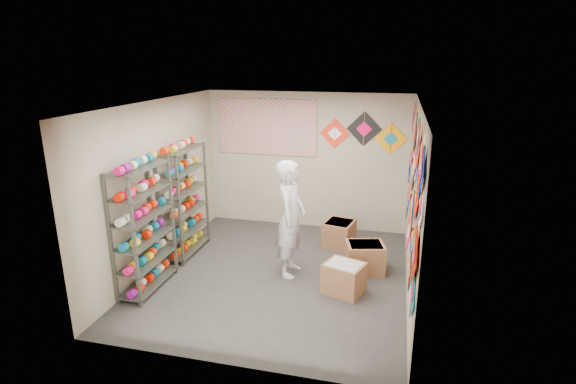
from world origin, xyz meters
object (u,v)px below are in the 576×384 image
(shelf_rack_front, at_px, (144,228))
(carton_b, at_px, (365,258))
(shelf_rack_back, at_px, (184,201))
(carton_c, at_px, (339,234))
(shopkeeper, at_px, (291,219))
(carton_a, at_px, (344,278))

(shelf_rack_front, relative_size, carton_b, 3.24)
(shelf_rack_back, height_order, carton_b, shelf_rack_back)
(carton_b, relative_size, carton_c, 1.07)
(shelf_rack_back, xyz_separation_m, shopkeeper, (1.97, -0.34, -0.02))
(carton_a, bearing_deg, carton_b, 90.99)
(shelf_rack_back, relative_size, shopkeeper, 1.02)
(shopkeeper, distance_m, carton_b, 1.38)
(carton_c, bearing_deg, shelf_rack_front, -127.96)
(shelf_rack_front, relative_size, carton_a, 3.48)
(shelf_rack_front, xyz_separation_m, carton_c, (2.58, 2.19, -0.71))
(shopkeeper, height_order, carton_a, shopkeeper)
(shelf_rack_back, xyz_separation_m, carton_c, (2.58, 0.89, -0.71))
(shelf_rack_front, distance_m, carton_b, 3.45)
(shelf_rack_back, distance_m, shopkeeper, 2.00)
(carton_a, bearing_deg, shelf_rack_front, -149.88)
(shelf_rack_front, height_order, carton_c, shelf_rack_front)
(shopkeeper, distance_m, carton_a, 1.21)
(carton_a, height_order, carton_b, carton_b)
(shopkeeper, bearing_deg, carton_a, -113.06)
(shopkeeper, xyz_separation_m, carton_a, (0.90, -0.41, -0.70))
(shelf_rack_front, xyz_separation_m, shelf_rack_back, (0.00, 1.30, 0.00))
(shopkeeper, height_order, carton_c, shopkeeper)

